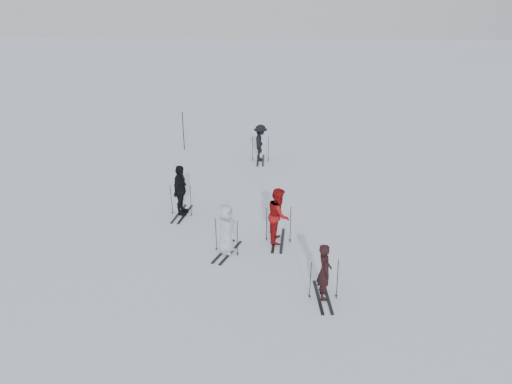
% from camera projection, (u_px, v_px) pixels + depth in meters
% --- Properties ---
extents(ground, '(120.00, 120.00, 0.00)m').
position_uv_depth(ground, '(255.00, 229.00, 17.52)').
color(ground, silver).
rests_on(ground, ground).
extents(skier_near_dark, '(0.44, 0.62, 1.63)m').
position_uv_depth(skier_near_dark, '(324.00, 272.00, 13.47)').
color(skier_near_dark, black).
rests_on(skier_near_dark, ground).
extents(skier_red, '(0.76, 0.95, 1.87)m').
position_uv_depth(skier_red, '(279.00, 216.00, 16.39)').
color(skier_red, maroon).
rests_on(skier_red, ground).
extents(skier_grey, '(0.75, 0.92, 1.62)m').
position_uv_depth(skier_grey, '(226.00, 230.00, 15.74)').
color(skier_grey, '#B8BDC3').
rests_on(skier_grey, ground).
extents(skier_uphill_left, '(0.63, 1.17, 1.90)m').
position_uv_depth(skier_uphill_left, '(180.00, 191.00, 18.26)').
color(skier_uphill_left, black).
rests_on(skier_uphill_left, ground).
extents(skier_uphill_far, '(0.67, 1.14, 1.75)m').
position_uv_depth(skier_uphill_far, '(261.00, 143.00, 23.77)').
color(skier_uphill_far, black).
rests_on(skier_uphill_far, ground).
extents(skis_near_dark, '(1.72, 1.01, 1.21)m').
position_uv_depth(skis_near_dark, '(324.00, 279.00, 13.55)').
color(skis_near_dark, black).
rests_on(skis_near_dark, ground).
extents(skis_red, '(1.82, 1.04, 1.29)m').
position_uv_depth(skis_red, '(279.00, 224.00, 16.51)').
color(skis_red, black).
rests_on(skis_red, ground).
extents(skis_grey, '(1.88, 1.40, 1.22)m').
position_uv_depth(skis_grey, '(227.00, 236.00, 15.81)').
color(skis_grey, black).
rests_on(skis_grey, ground).
extents(skis_uphill_left, '(1.79, 1.13, 1.22)m').
position_uv_depth(skis_uphill_left, '(181.00, 199.00, 18.40)').
color(skis_uphill_left, black).
rests_on(skis_uphill_left, ground).
extents(skis_uphill_far, '(1.71, 0.92, 1.24)m').
position_uv_depth(skis_uphill_far, '(260.00, 148.00, 23.88)').
color(skis_uphill_far, black).
rests_on(skis_uphill_far, ground).
extents(piste_marker, '(0.05, 0.05, 1.99)m').
position_uv_depth(piste_marker, '(183.00, 131.00, 25.29)').
color(piste_marker, black).
rests_on(piste_marker, ground).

